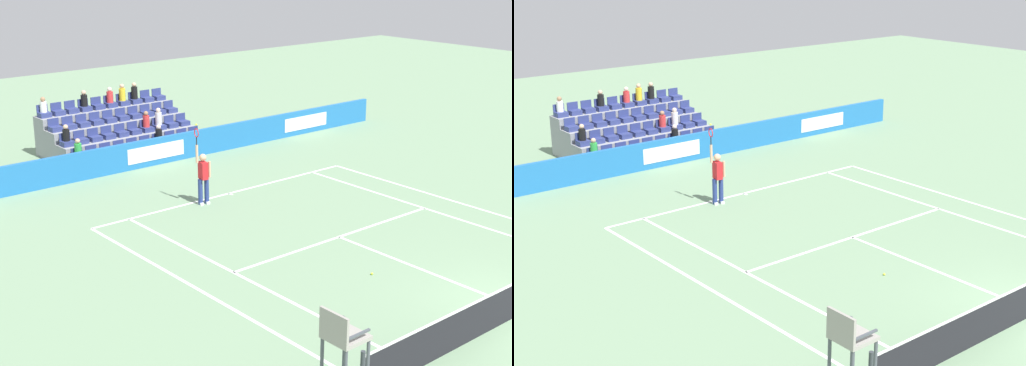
# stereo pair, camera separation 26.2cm
# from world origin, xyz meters

# --- Properties ---
(line_baseline) EXTENTS (10.97, 0.10, 0.01)m
(line_baseline) POSITION_xyz_m (0.00, -11.89, 0.00)
(line_baseline) COLOR white
(line_baseline) RESTS_ON ground
(line_service) EXTENTS (8.23, 0.10, 0.01)m
(line_service) POSITION_xyz_m (0.00, -6.40, 0.00)
(line_service) COLOR white
(line_service) RESTS_ON ground
(line_centre_service) EXTENTS (0.10, 6.40, 0.01)m
(line_centre_service) POSITION_xyz_m (0.00, -3.20, 0.00)
(line_centre_service) COLOR white
(line_centre_service) RESTS_ON ground
(line_singles_sideline_left) EXTENTS (0.10, 11.89, 0.01)m
(line_singles_sideline_left) POSITION_xyz_m (4.12, -5.95, 0.00)
(line_singles_sideline_left) COLOR white
(line_singles_sideline_left) RESTS_ON ground
(line_singles_sideline_right) EXTENTS (0.10, 11.89, 0.01)m
(line_singles_sideline_right) POSITION_xyz_m (-4.12, -5.95, 0.00)
(line_singles_sideline_right) COLOR white
(line_singles_sideline_right) RESTS_ON ground
(line_doubles_sideline_left) EXTENTS (0.10, 11.89, 0.01)m
(line_doubles_sideline_left) POSITION_xyz_m (5.49, -5.95, 0.00)
(line_doubles_sideline_left) COLOR white
(line_doubles_sideline_left) RESTS_ON ground
(line_doubles_sideline_right) EXTENTS (0.10, 11.89, 0.01)m
(line_doubles_sideline_right) POSITION_xyz_m (-5.49, -5.95, 0.00)
(line_doubles_sideline_right) COLOR white
(line_doubles_sideline_right) RESTS_ON ground
(line_centre_mark) EXTENTS (0.10, 0.20, 0.01)m
(line_centre_mark) POSITION_xyz_m (0.00, -11.79, 0.00)
(line_centre_mark) COLOR white
(line_centre_mark) RESTS_ON ground
(sponsor_barrier) EXTENTS (24.73, 0.22, 1.10)m
(sponsor_barrier) POSITION_xyz_m (0.00, -16.71, 0.55)
(sponsor_barrier) COLOR #1E66AD
(sponsor_barrier) RESTS_ON ground
(tennis_player) EXTENTS (0.52, 0.39, 2.85)m
(tennis_player) POSITION_xyz_m (1.36, -11.56, 0.99)
(tennis_player) COLOR navy
(tennis_player) RESTS_ON ground
(umpire_chair) EXTENTS (0.70, 0.70, 2.34)m
(umpire_chair) POSITION_xyz_m (6.76, 0.22, 1.52)
(umpire_chair) COLOR #474C54
(umpire_chair) RESTS_ON ground
(stadium_stand) EXTENTS (6.20, 3.80, 2.63)m
(stadium_stand) POSITION_xyz_m (0.00, -19.65, 0.69)
(stadium_stand) COLOR gray
(stadium_stand) RESTS_ON ground
(loose_tennis_ball) EXTENTS (0.07, 0.07, 0.07)m
(loose_tennis_ball) POSITION_xyz_m (1.32, -3.87, 0.03)
(loose_tennis_ball) COLOR #D1E533
(loose_tennis_ball) RESTS_ON ground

